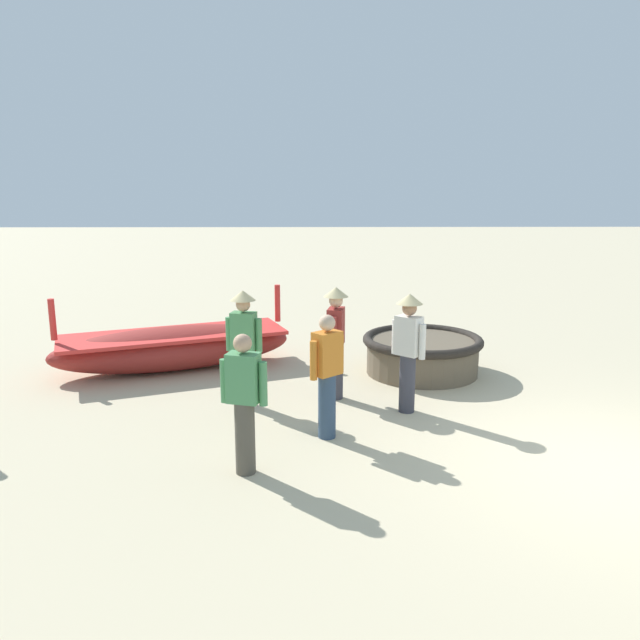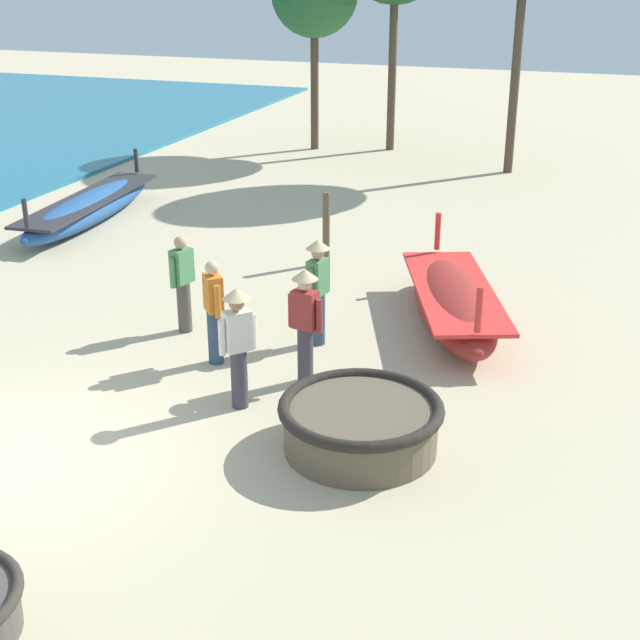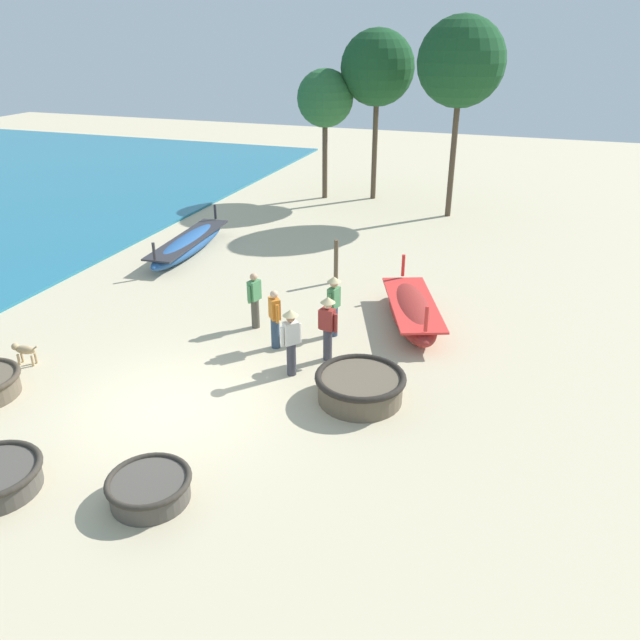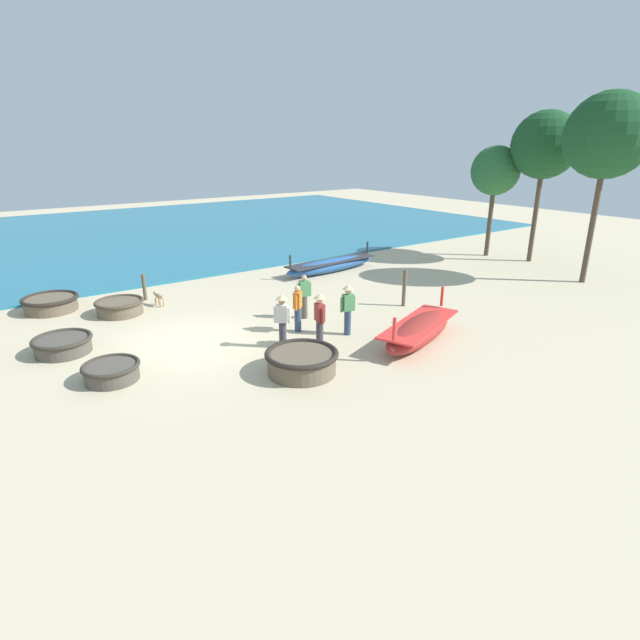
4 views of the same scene
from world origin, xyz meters
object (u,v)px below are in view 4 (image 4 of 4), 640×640
(long_boat_white_hull, at_px, (331,265))
(mooring_post_inland, at_px, (144,287))
(coracle_front_left, at_px, (111,371))
(fisherman_standing_left, at_px, (320,316))
(coracle_weathered, at_px, (51,303))
(long_boat_ochre_hull, at_px, (419,330))
(fisherman_crouching, at_px, (348,306))
(tree_leftmost, at_px, (608,136))
(coracle_center, at_px, (63,344))
(fisherman_by_coracle, at_px, (282,318))
(fisherman_hauling, at_px, (298,307))
(mooring_post_shoreline, at_px, (404,288))
(fisherman_with_hat, at_px, (304,295))
(tree_center, at_px, (545,145))
(coracle_beside_post, at_px, (302,361))
(coracle_far_right, at_px, (120,306))
(dog, at_px, (159,296))
(tree_right_mid, at_px, (495,171))

(long_boat_white_hull, bearing_deg, mooring_post_inland, -94.15)
(coracle_front_left, distance_m, fisherman_standing_left, 5.96)
(coracle_weathered, distance_m, long_boat_ochre_hull, 13.40)
(fisherman_crouching, relative_size, fisherman_standing_left, 1.00)
(coracle_front_left, relative_size, fisherman_crouching, 0.89)
(fisherman_crouching, bearing_deg, tree_leftmost, 85.10)
(coracle_center, relative_size, fisherman_standing_left, 1.01)
(coracle_center, xyz_separation_m, fisherman_by_coracle, (3.45, 5.50, 0.69))
(mooring_post_inland, bearing_deg, fisherman_hauling, 24.87)
(long_boat_white_hull, bearing_deg, mooring_post_shoreline, -9.45)
(fisherman_with_hat, relative_size, fisherman_hauling, 1.00)
(coracle_front_left, xyz_separation_m, coracle_weathered, (-7.29, -0.30, 0.05))
(fisherman_standing_left, bearing_deg, fisherman_crouching, 101.81)
(coracle_weathered, xyz_separation_m, tree_center, (5.55, 21.87, 5.46))
(long_boat_ochre_hull, xyz_separation_m, fisherman_hauling, (-2.99, -2.54, 0.45))
(coracle_beside_post, bearing_deg, long_boat_white_hull, 139.00)
(fisherman_crouching, bearing_deg, coracle_far_right, -139.88)
(long_boat_white_hull, relative_size, dog, 7.94)
(fisherman_hauling, bearing_deg, fisherman_standing_left, -6.36)
(coracle_far_right, relative_size, tree_right_mid, 0.30)
(long_boat_white_hull, relative_size, fisherman_hauling, 3.44)
(fisherman_with_hat, xyz_separation_m, fisherman_by_coracle, (1.86, -2.05, 0.12))
(coracle_front_left, height_order, mooring_post_inland, mooring_post_inland)
(coracle_front_left, height_order, long_boat_white_hull, long_boat_white_hull)
(coracle_far_right, distance_m, long_boat_ochre_hull, 10.70)
(fisherman_with_hat, relative_size, tree_leftmost, 0.20)
(coracle_center, bearing_deg, coracle_far_right, 138.78)
(fisherman_by_coracle, bearing_deg, tree_leftmost, 84.72)
(long_boat_ochre_hull, relative_size, tree_leftmost, 0.53)
(fisherman_standing_left, xyz_separation_m, tree_right_mid, (-5.24, 15.14, 3.52))
(coracle_weathered, distance_m, mooring_post_inland, 3.33)
(fisherman_with_hat, distance_m, tree_center, 15.53)
(coracle_front_left, bearing_deg, tree_leftmost, 83.91)
(fisherman_standing_left, bearing_deg, tree_center, 100.87)
(coracle_weathered, bearing_deg, tree_center, 75.77)
(long_boat_white_hull, bearing_deg, coracle_front_left, -62.92)
(fisherman_with_hat, height_order, fisherman_standing_left, fisherman_standing_left)
(fisherman_crouching, relative_size, fisherman_with_hat, 1.06)
(coracle_beside_post, xyz_separation_m, dog, (-8.10, -1.13, 0.02))
(coracle_center, distance_m, coracle_front_left, 2.81)
(coracle_front_left, xyz_separation_m, fisherman_with_hat, (-1.13, 6.86, 0.58))
(fisherman_hauling, height_order, mooring_post_shoreline, fisherman_hauling)
(dog, xyz_separation_m, tree_center, (3.82, 18.42, 5.39))
(fisherman_hauling, bearing_deg, mooring_post_inland, -155.13)
(fisherman_standing_left, relative_size, tree_right_mid, 0.29)
(coracle_front_left, xyz_separation_m, long_boat_white_hull, (-5.98, 11.70, 0.08))
(coracle_front_left, distance_m, long_boat_ochre_hull, 8.95)
(mooring_post_inland, distance_m, tree_leftmost, 19.70)
(dog, bearing_deg, tree_center, 78.30)
(mooring_post_shoreline, bearing_deg, long_boat_ochre_hull, -37.40)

